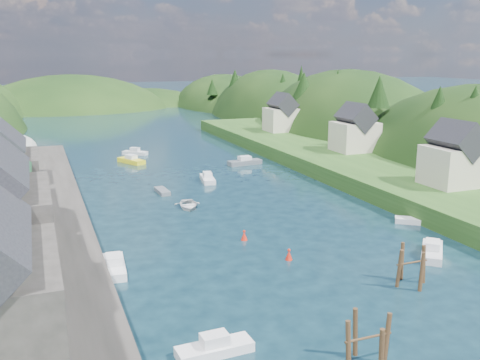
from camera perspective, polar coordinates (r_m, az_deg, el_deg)
name	(u,v)px	position (r m, az deg, el deg)	size (l,w,h in m)	color
ground	(191,175)	(85.62, -5.30, 0.54)	(600.00, 600.00, 0.00)	black
hillside_right	(347,169)	(127.92, 11.32, 1.18)	(36.00, 245.56, 48.00)	black
far_hills	(104,135)	(207.94, -14.34, 4.66)	(103.00, 68.00, 44.00)	black
hill_trees	(168,99)	(97.83, -7.73, 8.59)	(89.10, 148.02, 11.54)	black
quay_left	(29,251)	(53.51, -21.57, -7.09)	(12.00, 110.00, 2.00)	#2D2B28
boat_sheds	(8,168)	(70.84, -23.48, 1.17)	(7.00, 21.00, 7.50)	#2D2D30
terrace_right	(360,168)	(86.77, 12.66, 1.25)	(16.00, 120.00, 2.40)	#234719
right_bank_cottages	(349,131)	(94.48, 11.54, 5.13)	(9.00, 59.24, 8.41)	beige
piling_cluster_near	(368,346)	(34.98, 13.46, -16.88)	(3.27, 3.05, 3.92)	#382314
piling_cluster_far	(411,269)	(47.09, 17.81, -9.06)	(2.99, 2.81, 3.90)	#382314
channel_buoy_near	(289,255)	(50.62, 5.24, -7.96)	(0.70, 0.70, 1.10)	#B51D0E
channel_buoy_far	(244,236)	(55.52, 0.45, -5.96)	(0.70, 0.70, 1.10)	#B51D0E
moored_boats	(208,215)	(62.46, -3.38, -3.73)	(37.41, 83.75, 2.07)	silver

